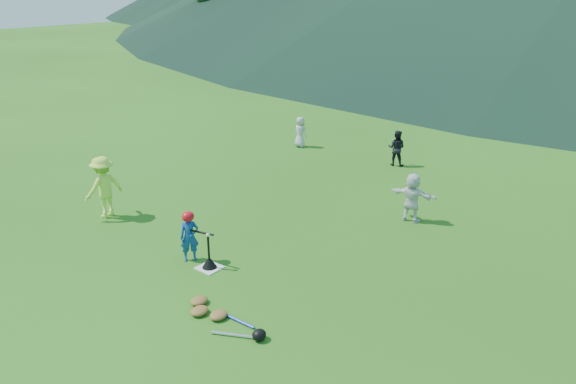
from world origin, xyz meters
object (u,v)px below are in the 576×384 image
object	(u,v)px
adult_coach	(104,187)
batter_child	(189,237)
batting_tee	(209,262)
equipment_pile	(218,315)
fielder_b	(396,148)
fielder_a	(300,132)
home_plate	(210,268)
fielder_d	(412,197)

from	to	relation	value
adult_coach	batter_child	bearing A→B (deg)	88.69
batter_child	adult_coach	size ratio (longest dim) A/B	0.70
batting_tee	equipment_pile	distance (m)	1.83
equipment_pile	fielder_b	bearing A→B (deg)	100.83
batter_child	fielder_a	size ratio (longest dim) A/B	1.01
home_plate	batter_child	bearing A→B (deg)	-179.88
fielder_d	batting_tee	size ratio (longest dim) A/B	1.77
fielder_a	fielder_d	xyz separation A→B (m)	(5.95, -3.31, 0.08)
fielder_d	batting_tee	world-z (taller)	fielder_d
adult_coach	fielder_d	world-z (taller)	adult_coach
adult_coach	equipment_pile	xyz separation A→B (m)	(5.32, -1.40, -0.69)
adult_coach	fielder_d	xyz separation A→B (m)	(5.91, 4.44, -0.16)
adult_coach	fielder_b	bearing A→B (deg)	159.31
fielder_a	equipment_pile	distance (m)	10.62
batter_child	fielder_b	size ratio (longest dim) A/B	0.95
fielder_a	fielder_d	size ratio (longest dim) A/B	0.87
fielder_a	batting_tee	world-z (taller)	fielder_a
home_plate	fielder_d	world-z (taller)	fielder_d
fielder_a	fielder_d	bearing A→B (deg)	157.29
fielder_d	batting_tee	distance (m)	5.13
adult_coach	fielder_d	size ratio (longest dim) A/B	1.26
home_plate	fielder_a	bearing A→B (deg)	116.19
fielder_b	fielder_d	bearing A→B (deg)	107.85
home_plate	fielder_b	bearing A→B (deg)	92.59
batter_child	fielder_a	distance (m)	8.69
adult_coach	fielder_a	xyz separation A→B (m)	(-0.04, 7.75, -0.24)
home_plate	equipment_pile	distance (m)	1.83
batter_child	equipment_pile	xyz separation A→B (m)	(1.98, -1.15, -0.46)
home_plate	adult_coach	xyz separation A→B (m)	(-3.89, 0.25, 0.75)
adult_coach	fielder_b	world-z (taller)	adult_coach
fielder_d	fielder_a	bearing A→B (deg)	-36.16
batter_child	batting_tee	size ratio (longest dim) A/B	1.55
batting_tee	home_plate	bearing A→B (deg)	0.00
adult_coach	fielder_a	distance (m)	7.76
fielder_a	home_plate	bearing A→B (deg)	122.58
fielder_a	equipment_pile	bearing A→B (deg)	126.75
batting_tee	fielder_a	bearing A→B (deg)	116.19
adult_coach	fielder_a	world-z (taller)	adult_coach
home_plate	batting_tee	xyz separation A→B (m)	(0.00, 0.00, 0.12)
adult_coach	fielder_a	bearing A→B (deg)	-176.66
batter_child	fielder_d	xyz separation A→B (m)	(2.57, 4.69, 0.07)
fielder_a	batting_tee	bearing A→B (deg)	122.58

